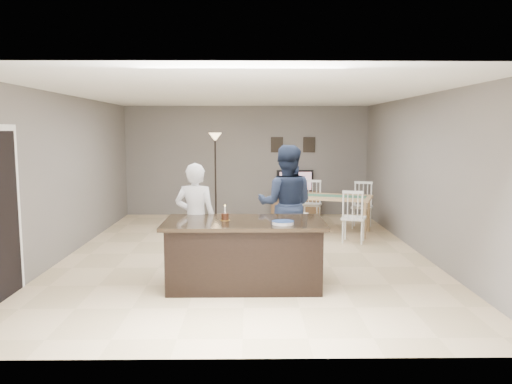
{
  "coord_description": "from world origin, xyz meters",
  "views": [
    {
      "loc": [
        0.07,
        -8.4,
        2.11
      ],
      "look_at": [
        0.18,
        -0.3,
        1.1
      ],
      "focal_mm": 35.0,
      "sensor_mm": 36.0,
      "label": 1
    }
  ],
  "objects_px": {
    "woman": "(196,219)",
    "birthday_cake": "(225,217)",
    "dining_table": "(331,202)",
    "plate_stack": "(283,223)",
    "television": "(295,181)",
    "kitchen_island": "(244,253)",
    "floor_lamp": "(215,153)",
    "man": "(286,205)",
    "tv_console": "(295,204)"
  },
  "relations": [
    {
      "from": "man",
      "to": "tv_console",
      "type": "bearing_deg",
      "value": -89.22
    },
    {
      "from": "tv_console",
      "to": "television",
      "type": "bearing_deg",
      "value": 90.0
    },
    {
      "from": "television",
      "to": "birthday_cake",
      "type": "bearing_deg",
      "value": 75.41
    },
    {
      "from": "kitchen_island",
      "to": "birthday_cake",
      "type": "height_order",
      "value": "birthday_cake"
    },
    {
      "from": "television",
      "to": "floor_lamp",
      "type": "xyz_separation_m",
      "value": [
        -1.93,
        -0.56,
        0.73
      ]
    },
    {
      "from": "floor_lamp",
      "to": "television",
      "type": "bearing_deg",
      "value": 16.3
    },
    {
      "from": "tv_console",
      "to": "floor_lamp",
      "type": "distance_m",
      "value": 2.37
    },
    {
      "from": "kitchen_island",
      "to": "man",
      "type": "distance_m",
      "value": 1.44
    },
    {
      "from": "kitchen_island",
      "to": "television",
      "type": "relative_size",
      "value": 2.35
    },
    {
      "from": "television",
      "to": "floor_lamp",
      "type": "relative_size",
      "value": 0.45
    },
    {
      "from": "birthday_cake",
      "to": "floor_lamp",
      "type": "xyz_separation_m",
      "value": [
        -0.47,
        5.04,
        0.64
      ]
    },
    {
      "from": "plate_stack",
      "to": "dining_table",
      "type": "height_order",
      "value": "dining_table"
    },
    {
      "from": "woman",
      "to": "birthday_cake",
      "type": "bearing_deg",
      "value": 139.35
    },
    {
      "from": "man",
      "to": "dining_table",
      "type": "relative_size",
      "value": 0.84
    },
    {
      "from": "tv_console",
      "to": "kitchen_island",
      "type": "bearing_deg",
      "value": -102.16
    },
    {
      "from": "kitchen_island",
      "to": "television",
      "type": "distance_m",
      "value": 5.78
    },
    {
      "from": "birthday_cake",
      "to": "plate_stack",
      "type": "distance_m",
      "value": 0.82
    },
    {
      "from": "birthday_cake",
      "to": "plate_stack",
      "type": "height_order",
      "value": "birthday_cake"
    },
    {
      "from": "dining_table",
      "to": "floor_lamp",
      "type": "bearing_deg",
      "value": 166.48
    },
    {
      "from": "kitchen_island",
      "to": "dining_table",
      "type": "bearing_deg",
      "value": 63.72
    },
    {
      "from": "dining_table",
      "to": "man",
      "type": "bearing_deg",
      "value": -96.29
    },
    {
      "from": "kitchen_island",
      "to": "plate_stack",
      "type": "xyz_separation_m",
      "value": [
        0.5,
        -0.27,
        0.47
      ]
    },
    {
      "from": "kitchen_island",
      "to": "dining_table",
      "type": "distance_m",
      "value": 3.92
    },
    {
      "from": "man",
      "to": "kitchen_island",
      "type": "bearing_deg",
      "value": 69.51
    },
    {
      "from": "kitchen_island",
      "to": "woman",
      "type": "bearing_deg",
      "value": 142.42
    },
    {
      "from": "birthday_cake",
      "to": "dining_table",
      "type": "bearing_deg",
      "value": 60.17
    },
    {
      "from": "kitchen_island",
      "to": "birthday_cake",
      "type": "distance_m",
      "value": 0.56
    },
    {
      "from": "plate_stack",
      "to": "floor_lamp",
      "type": "distance_m",
      "value": 5.53
    },
    {
      "from": "birthday_cake",
      "to": "dining_table",
      "type": "distance_m",
      "value": 4.02
    },
    {
      "from": "man",
      "to": "plate_stack",
      "type": "height_order",
      "value": "man"
    },
    {
      "from": "floor_lamp",
      "to": "dining_table",
      "type": "bearing_deg",
      "value": -32.35
    },
    {
      "from": "kitchen_island",
      "to": "plate_stack",
      "type": "distance_m",
      "value": 0.74
    },
    {
      "from": "television",
      "to": "birthday_cake",
      "type": "relative_size",
      "value": 4.35
    },
    {
      "from": "television",
      "to": "dining_table",
      "type": "xyz_separation_m",
      "value": [
        0.54,
        -2.12,
        -0.23
      ]
    },
    {
      "from": "tv_console",
      "to": "birthday_cake",
      "type": "bearing_deg",
      "value": -104.77
    },
    {
      "from": "dining_table",
      "to": "floor_lamp",
      "type": "distance_m",
      "value": 3.07
    },
    {
      "from": "television",
      "to": "man",
      "type": "bearing_deg",
      "value": 82.91
    },
    {
      "from": "woman",
      "to": "man",
      "type": "distance_m",
      "value": 1.51
    },
    {
      "from": "woman",
      "to": "dining_table",
      "type": "xyz_separation_m",
      "value": [
        2.45,
        2.97,
        -0.19
      ]
    },
    {
      "from": "tv_console",
      "to": "birthday_cake",
      "type": "relative_size",
      "value": 5.71
    },
    {
      "from": "television",
      "to": "birthday_cake",
      "type": "xyz_separation_m",
      "value": [
        -1.46,
        -5.6,
        0.09
      ]
    },
    {
      "from": "tv_console",
      "to": "plate_stack",
      "type": "bearing_deg",
      "value": -96.81
    },
    {
      "from": "tv_console",
      "to": "plate_stack",
      "type": "height_order",
      "value": "plate_stack"
    },
    {
      "from": "tv_console",
      "to": "woman",
      "type": "height_order",
      "value": "woman"
    },
    {
      "from": "plate_stack",
      "to": "man",
      "type": "bearing_deg",
      "value": 84.36
    },
    {
      "from": "man",
      "to": "dining_table",
      "type": "distance_m",
      "value": 2.58
    },
    {
      "from": "kitchen_island",
      "to": "plate_stack",
      "type": "height_order",
      "value": "plate_stack"
    },
    {
      "from": "dining_table",
      "to": "floor_lamp",
      "type": "height_order",
      "value": "floor_lamp"
    },
    {
      "from": "woman",
      "to": "birthday_cake",
      "type": "distance_m",
      "value": 0.7
    },
    {
      "from": "floor_lamp",
      "to": "man",
      "type": "bearing_deg",
      "value": -70.48
    }
  ]
}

